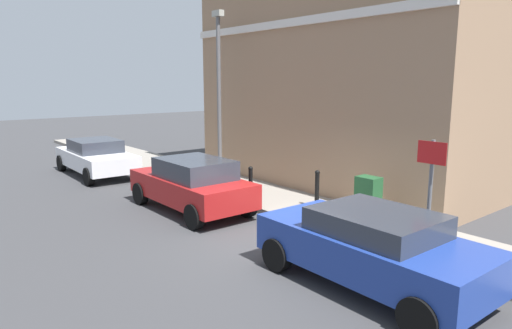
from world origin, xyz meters
TOP-DOWN VIEW (x-y plane):
  - ground at (0.00, 0.00)m, footprint 80.00×80.00m
  - sidewalk at (2.05, 6.00)m, footprint 2.29×30.00m
  - corner_building at (6.28, 3.11)m, footprint 6.27×10.22m
  - car_blue at (-0.43, -2.63)m, footprint 1.98×4.13m
  - car_red at (-0.35, 3.43)m, footprint 1.88×4.09m
  - car_white at (-0.60, 10.00)m, footprint 2.01×4.50m
  - utility_cabinet at (2.12, -0.64)m, footprint 0.46×0.61m
  - bollard_near_cabinet at (2.22, 1.13)m, footprint 0.14×0.14m
  - bollard_far_kerb at (1.16, 2.71)m, footprint 0.14×0.14m
  - street_sign at (1.39, -2.62)m, footprint 0.08×0.60m
  - lamppost at (2.23, 5.76)m, footprint 0.20×0.44m

SIDE VIEW (x-z plane):
  - ground at x=0.00m, z-range 0.00..0.00m
  - sidewalk at x=2.05m, z-range 0.00..0.15m
  - utility_cabinet at x=2.12m, z-range 0.11..1.26m
  - bollard_near_cabinet at x=2.22m, z-range 0.19..1.22m
  - bollard_far_kerb at x=1.16m, z-range 0.19..1.22m
  - car_white at x=-0.60m, z-range 0.03..1.41m
  - car_blue at x=-0.43m, z-range 0.05..1.43m
  - car_red at x=-0.35m, z-range 0.03..1.51m
  - street_sign at x=1.39m, z-range 0.51..2.81m
  - lamppost at x=2.23m, z-range 0.44..6.16m
  - corner_building at x=6.28m, z-range 0.00..8.94m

